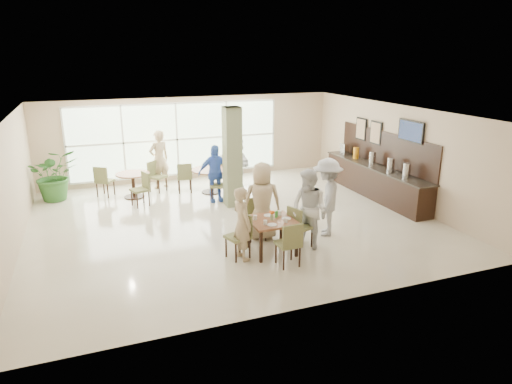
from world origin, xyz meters
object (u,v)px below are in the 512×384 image
object	(u,v)px
adult_standing	(159,159)
main_table	(272,224)
round_table_left	(133,180)
teen_far	(262,201)
teen_right	(309,209)
adult_b	(236,163)
round_table_right	(211,174)
adult_a	(215,173)
buffet_counter	(375,178)
teen_left	(242,224)
teen_standing	(327,197)
potted_plant	(54,175)

from	to	relation	value
adult_standing	main_table	bearing A→B (deg)	83.79
round_table_left	teen_far	size ratio (longest dim) A/B	0.55
teen_right	main_table	bearing A→B (deg)	-117.99
main_table	adult_b	size ratio (longest dim) A/B	0.56
main_table	adult_b	distance (m)	4.94
round_table_right	adult_a	world-z (taller)	adult_a
buffet_counter	teen_left	xyz separation A→B (m)	(-5.21, -2.76, 0.24)
teen_right	adult_b	xyz separation A→B (m)	(-0.07, 4.92, -0.03)
round_table_right	teen_left	distance (m)	4.94
round_table_right	teen_left	bearing A→B (deg)	-97.60
teen_right	teen_standing	world-z (taller)	teen_standing
teen_far	teen_right	xyz separation A→B (m)	(0.77, -0.85, -0.02)
main_table	round_table_right	distance (m)	4.80
potted_plant	adult_a	size ratio (longest dim) A/B	0.91
buffet_counter	teen_standing	world-z (taller)	buffet_counter
teen_right	adult_standing	bearing A→B (deg)	176.43
main_table	adult_standing	world-z (taller)	adult_standing
buffet_counter	adult_standing	xyz separation A→B (m)	(-5.95, 3.19, 0.39)
round_table_left	adult_standing	distance (m)	1.24
round_table_right	adult_b	size ratio (longest dim) A/B	0.68
teen_far	adult_b	bearing A→B (deg)	-86.70
teen_left	buffet_counter	bearing A→B (deg)	-72.34
buffet_counter	main_table	bearing A→B (deg)	-149.31
round_table_right	teen_far	world-z (taller)	teen_far
main_table	adult_b	bearing A→B (deg)	80.72
teen_right	adult_b	world-z (taller)	teen_right
main_table	potted_plant	distance (m)	7.29
potted_plant	adult_standing	size ratio (longest dim) A/B	0.81
adult_standing	teen_far	bearing A→B (deg)	86.84
round_table_right	main_table	bearing A→B (deg)	-89.35
main_table	teen_far	bearing A→B (deg)	83.55
teen_standing	adult_b	size ratio (longest dim) A/B	1.07
teen_left	teen_right	distance (m)	1.57
teen_standing	adult_a	world-z (taller)	teen_standing
round_table_right	adult_standing	bearing A→B (deg)	142.54
potted_plant	teen_right	world-z (taller)	teen_right
buffet_counter	adult_b	bearing A→B (deg)	149.27
buffet_counter	adult_a	world-z (taller)	buffet_counter
adult_b	teen_standing	bearing A→B (deg)	-6.64
main_table	teen_right	world-z (taller)	teen_right
adult_a	adult_standing	world-z (taller)	adult_standing
main_table	adult_a	world-z (taller)	adult_a
main_table	round_table_left	bearing A→B (deg)	114.79
potted_plant	teen_far	size ratio (longest dim) A/B	0.84
round_table_left	teen_left	bearing A→B (deg)	-72.32
main_table	adult_standing	size ratio (longest dim) A/B	0.52
teen_left	teen_right	bearing A→B (deg)	-98.68
buffet_counter	adult_a	distance (m)	4.84
teen_right	potted_plant	bearing A→B (deg)	-161.68
potted_plant	adult_b	xyz separation A→B (m)	(5.34, -0.83, 0.10)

